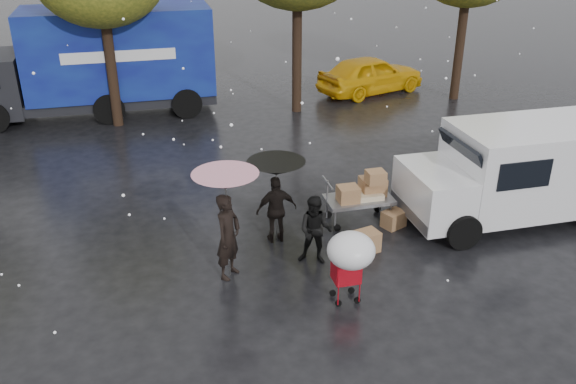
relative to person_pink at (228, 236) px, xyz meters
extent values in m
plane|color=black|center=(1.42, -0.37, -0.86)|extent=(90.00, 90.00, 0.00)
imported|color=black|center=(0.00, 0.00, 0.00)|extent=(0.72, 0.75, 1.73)
imported|color=black|center=(1.74, 0.06, -0.14)|extent=(0.87, 0.79, 1.44)
imported|color=black|center=(1.19, 1.08, -0.12)|extent=(0.89, 0.40, 1.49)
cylinder|color=#4C4C4C|center=(0.00, 0.00, 0.14)|extent=(0.02, 0.02, 2.01)
cone|color=#DA5A82|center=(0.00, 0.00, 1.15)|extent=(1.23, 1.23, 0.30)
sphere|color=#4C4C4C|center=(0.00, 0.00, 1.18)|extent=(0.06, 0.06, 0.06)
cylinder|color=#4C4C4C|center=(1.19, 1.08, -0.02)|extent=(0.02, 0.02, 1.69)
cone|color=black|center=(1.19, 1.08, 0.83)|extent=(1.20, 1.20, 0.30)
sphere|color=#4C4C4C|center=(1.19, 1.08, 0.86)|extent=(0.06, 0.06, 0.06)
cube|color=slate|center=(3.18, 1.48, -0.31)|extent=(1.50, 0.80, 0.08)
cylinder|color=slate|center=(2.43, 1.48, -0.06)|extent=(0.04, 0.04, 0.60)
cube|color=brown|center=(3.53, 1.58, -0.07)|extent=(0.55, 0.45, 0.40)
cube|color=brown|center=(2.88, 1.38, -0.10)|extent=(0.45, 0.40, 0.35)
cube|color=brown|center=(3.48, 1.33, 0.27)|extent=(0.40, 0.35, 0.28)
cube|color=#CAB18C|center=(3.23, 1.48, -0.21)|extent=(0.90, 0.55, 0.12)
cylinder|color=black|center=(2.58, 1.16, -0.78)|extent=(0.16, 0.05, 0.16)
cylinder|color=black|center=(2.58, 1.80, -0.78)|extent=(0.16, 0.05, 0.16)
cylinder|color=black|center=(3.78, 1.16, -0.78)|extent=(0.16, 0.05, 0.16)
cylinder|color=black|center=(3.78, 1.80, -0.78)|extent=(0.16, 0.05, 0.16)
cube|color=#AC0915|center=(1.90, -1.31, -0.21)|extent=(0.47, 0.41, 0.45)
cylinder|color=#AC0915|center=(1.90, -1.50, 0.16)|extent=(0.42, 0.02, 0.02)
cylinder|color=#4C4C4C|center=(1.90, -1.50, 0.09)|extent=(0.02, 0.02, 0.60)
ellipsoid|color=white|center=(1.90, -1.50, 0.29)|extent=(0.84, 0.84, 0.63)
cylinder|color=black|center=(1.72, -1.47, -0.80)|extent=(0.12, 0.04, 0.12)
cylinder|color=black|center=(1.72, -1.15, -0.80)|extent=(0.12, 0.04, 0.12)
cylinder|color=black|center=(2.08, -1.47, -0.80)|extent=(0.12, 0.04, 0.12)
cylinder|color=black|center=(2.08, -1.15, -0.80)|extent=(0.12, 0.04, 0.12)
cube|color=white|center=(7.07, 0.80, 0.39)|extent=(3.80, 2.00, 1.90)
cube|color=white|center=(4.67, 0.80, -0.01)|extent=(1.20, 1.95, 1.10)
cube|color=black|center=(5.22, 0.80, 0.84)|extent=(0.37, 1.70, 0.67)
cube|color=slate|center=(4.12, 0.80, -0.41)|extent=(0.12, 1.90, 0.25)
cylinder|color=black|center=(4.87, -0.15, -0.48)|extent=(0.76, 0.28, 0.76)
cylinder|color=black|center=(4.87, 1.75, -0.48)|extent=(0.76, 0.28, 0.76)
cylinder|color=black|center=(8.17, 1.75, -0.48)|extent=(0.76, 0.28, 0.76)
cube|color=navy|center=(-1.82, 10.98, 1.24)|extent=(6.00, 2.50, 2.80)
cube|color=black|center=(-2.82, 10.98, -0.31)|extent=(8.00, 2.30, 0.35)
cube|color=white|center=(-1.82, 9.72, 1.34)|extent=(3.50, 0.03, 0.35)
cylinder|color=black|center=(-5.82, 12.13, -0.36)|extent=(1.00, 0.30, 1.00)
cylinder|color=black|center=(0.18, 9.83, -0.36)|extent=(1.00, 0.30, 1.00)
cylinder|color=black|center=(0.18, 12.13, -0.36)|extent=(1.00, 0.30, 1.00)
cube|color=brown|center=(2.89, 0.21, -0.64)|extent=(0.57, 0.50, 0.44)
cube|color=brown|center=(3.86, 1.04, -0.68)|extent=(0.58, 0.53, 0.37)
imported|color=#E6A80C|center=(7.18, 11.06, -0.15)|extent=(4.47, 2.86, 1.42)
cylinder|color=black|center=(-2.08, 9.63, 1.38)|extent=(0.32, 0.32, 4.48)
cylinder|color=black|center=(3.92, 9.63, 1.59)|extent=(0.32, 0.32, 4.90)
cylinder|color=black|center=(9.92, 9.63, 1.45)|extent=(0.32, 0.32, 4.62)
camera|label=1|loc=(-1.37, -9.96, 5.70)|focal=38.00mm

